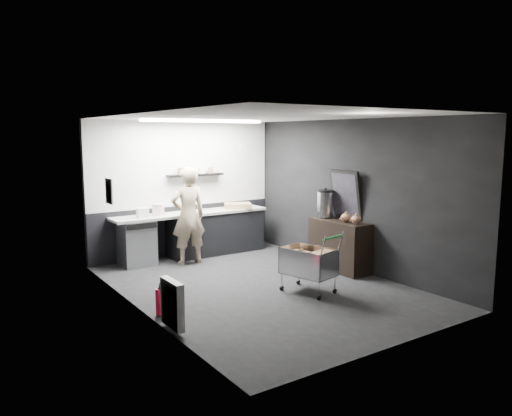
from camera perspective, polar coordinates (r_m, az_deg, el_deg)
floor at (r=8.13m, az=0.50°, el=-8.97°), size 5.50×5.50×0.00m
ceiling at (r=7.76m, az=0.53°, el=10.42°), size 5.50×5.50×0.00m
wall_back at (r=10.20m, az=-8.26°, el=2.25°), size 5.50×0.00×5.50m
wall_front at (r=5.81m, az=16.07°, el=-2.61°), size 5.50×0.00×5.50m
wall_left at (r=6.91m, az=-13.29°, el=-0.78°), size 0.00×5.50×5.50m
wall_right at (r=9.10m, az=10.96°, el=1.46°), size 0.00×5.50×5.50m
kitchen_wall_panel at (r=10.14m, az=-8.27°, el=5.05°), size 3.95×0.02×1.70m
dado_panel at (r=10.31m, az=-8.11°, el=-2.46°), size 3.95×0.02×1.00m
floating_shelf at (r=10.15m, az=-6.95°, el=3.78°), size 1.20×0.22×0.04m
wall_clock at (r=10.80m, az=-1.53°, el=6.93°), size 0.20×0.03×0.20m
poster at (r=8.11m, az=-16.46°, el=1.86°), size 0.02×0.30×0.40m
poster_red_band at (r=8.11m, az=-16.45°, el=2.35°), size 0.02×0.22×0.10m
radiator at (r=6.36m, az=-9.54°, el=-10.75°), size 0.10×0.50×0.60m
ceiling_strip at (r=9.34m, az=-6.00°, el=9.85°), size 2.40×0.20×0.04m
prep_counter at (r=10.10m, az=-6.65°, el=-2.90°), size 3.20×0.61×0.90m
person at (r=9.44m, az=-7.75°, el=-0.88°), size 0.70×0.48×1.83m
shopping_cart at (r=7.78m, az=5.98°, el=-6.38°), size 0.70×0.98×0.94m
sideboard at (r=9.12m, az=9.44°, el=-3.45°), size 0.51×1.20×1.80m
fire_extinguisher at (r=6.95m, az=-10.86°, el=-10.32°), size 0.13×0.13×0.44m
cardboard_box at (r=10.42m, az=-2.11°, el=0.27°), size 0.66×0.60×0.11m
pink_tub at (r=9.66m, az=-11.11°, el=-0.19°), size 0.22×0.22×0.22m
white_container at (r=9.50m, az=-12.83°, el=-0.52°), size 0.21×0.17×0.18m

